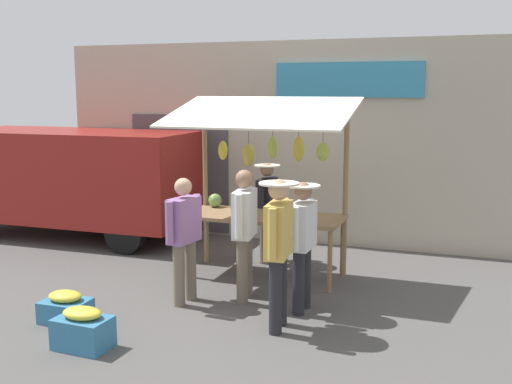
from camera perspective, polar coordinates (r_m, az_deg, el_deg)
name	(u,v)px	position (r m, az deg, el deg)	size (l,w,h in m)	color
ground_plane	(263,276)	(8.75, 0.67, -7.79)	(40.00, 40.00, 0.00)	#514F4C
street_backdrop	(304,143)	(10.50, 4.45, 4.55)	(9.00, 0.30, 3.40)	#B2A893
market_stall	(263,167)	(8.46, 0.69, 2.35)	(2.50, 1.46, 2.50)	olive
vendor_with_sunhat	(267,205)	(9.29, 1.03, -1.18)	(0.39, 0.66, 1.51)	#726656
shopper_in_grey_tee	(279,242)	(6.62, 2.10, -4.62)	(0.43, 0.71, 1.66)	#232328
shopper_in_striped_shirt	(245,226)	(7.55, -1.07, -3.13)	(0.29, 0.69, 1.64)	#726656
shopper_with_ponytail	(302,237)	(7.20, 4.33, -4.17)	(0.40, 0.67, 1.55)	#232328
shopper_with_shopping_bag	(184,232)	(7.52, -6.68, -3.73)	(0.28, 0.67, 1.55)	#726656
parked_van	(67,173)	(11.49, -17.13, 1.69)	(4.43, 1.92, 1.88)	maroon
produce_crate_near	(83,329)	(6.62, -15.74, -12.16)	(0.57, 0.40, 0.43)	teal
produce_crate_side	(66,308)	(7.39, -17.22, -10.20)	(0.52, 0.40, 0.36)	teal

